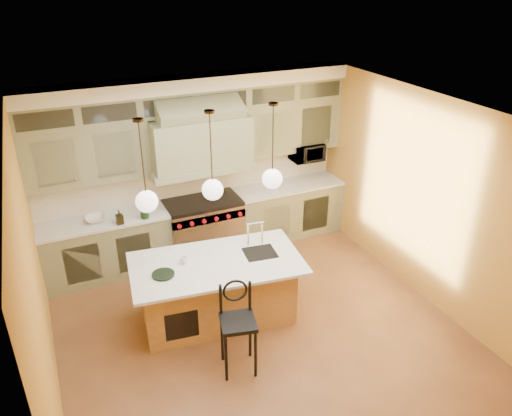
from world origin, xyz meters
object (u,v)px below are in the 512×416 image
counter_stool (238,323)px  microwave (307,152)px  range (204,227)px  kitchen_island (217,289)px

counter_stool → microwave: microwave is taller
range → kitchen_island: (-0.39, -1.70, -0.01)m
microwave → counter_stool: bearing=-131.5°
microwave → kitchen_island: bearing=-142.4°
counter_stool → kitchen_island: bearing=97.2°
kitchen_island → counter_stool: bearing=-88.9°
kitchen_island → microwave: bearing=44.7°
counter_stool → range: bearing=92.7°
counter_stool → microwave: 3.78m
range → counter_stool: (-0.50, -2.66, 0.17)m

